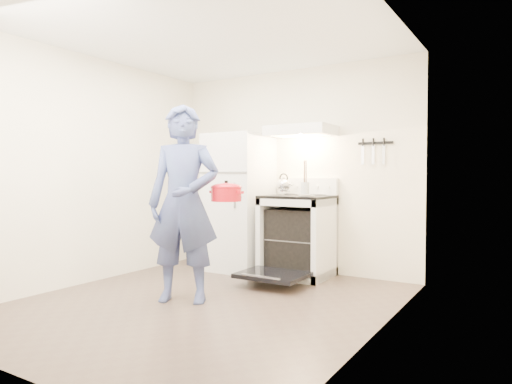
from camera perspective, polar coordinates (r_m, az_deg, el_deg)
floor at (r=4.37m, az=-6.50°, el=-13.62°), size 3.60×3.60×0.00m
back_wall at (r=5.74m, az=4.62°, el=2.72°), size 3.20×0.02×2.50m
refrigerator at (r=5.74m, az=-2.16°, el=-1.27°), size 0.70×0.70×1.70m
stove_body at (r=5.39m, az=5.21°, el=-5.65°), size 0.76×0.65×0.92m
cooktop at (r=5.35m, az=5.23°, el=-0.60°), size 0.76×0.65×0.03m
backsplash at (r=5.60m, az=6.53°, el=0.69°), size 0.76×0.07×0.20m
oven_door at (r=4.93m, az=2.08°, el=-10.32°), size 0.70×0.54×0.04m
oven_rack at (r=5.39m, az=5.21°, el=-5.86°), size 0.60×0.52×0.01m
range_hood at (r=5.44m, az=5.61°, el=7.62°), size 0.76×0.50×0.12m
knife_strip at (r=5.34m, az=14.70°, el=5.94°), size 0.40×0.02×0.03m
pizza_stone at (r=5.42m, az=6.29°, el=-5.67°), size 0.33×0.33×0.02m
tea_kettle at (r=5.53m, az=3.47°, el=0.98°), size 0.21×0.18×0.26m
utensil_jar at (r=5.02m, az=6.15°, el=0.49°), size 0.12×0.12×0.13m
person at (r=4.32m, az=-9.03°, el=-1.41°), size 0.80×0.68×1.84m
dutch_oven at (r=4.31m, az=-3.74°, el=-0.28°), size 0.36×0.29×0.23m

